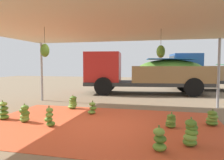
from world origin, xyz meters
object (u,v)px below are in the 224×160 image
(banana_bunch_0, at_px, (50,118))
(banana_bunch_5, at_px, (191,133))
(banana_bunch_1, at_px, (212,119))
(banana_bunch_4, at_px, (25,114))
(banana_bunch_2, at_px, (171,121))
(banana_bunch_9, at_px, (92,109))
(banana_bunch_7, at_px, (160,140))
(banana_bunch_8, at_px, (73,103))
(banana_bunch_3, at_px, (4,111))
(cargo_truck_main, at_px, (144,72))
(cargo_truck_far, at_px, (215,72))

(banana_bunch_0, height_order, banana_bunch_5, banana_bunch_5)
(banana_bunch_1, xyz_separation_m, banana_bunch_4, (-5.22, -0.88, 0.05))
(banana_bunch_2, height_order, banana_bunch_9, banana_bunch_9)
(banana_bunch_1, height_order, banana_bunch_7, banana_bunch_7)
(banana_bunch_0, height_order, banana_bunch_2, banana_bunch_0)
(banana_bunch_7, bearing_deg, banana_bunch_8, 134.31)
(banana_bunch_0, relative_size, banana_bunch_2, 1.34)
(banana_bunch_0, xyz_separation_m, banana_bunch_8, (-0.37, 2.36, -0.02))
(banana_bunch_2, height_order, banana_bunch_4, banana_bunch_4)
(banana_bunch_7, relative_size, banana_bunch_8, 0.96)
(banana_bunch_3, bearing_deg, cargo_truck_main, 62.23)
(banana_bunch_4, height_order, banana_bunch_7, banana_bunch_4)
(banana_bunch_0, distance_m, banana_bunch_3, 1.81)
(banana_bunch_8, relative_size, cargo_truck_main, 0.07)
(banana_bunch_2, xyz_separation_m, banana_bunch_7, (-0.27, -1.63, 0.04))
(banana_bunch_5, height_order, banana_bunch_7, banana_bunch_5)
(banana_bunch_9, distance_m, cargo_truck_far, 10.26)
(banana_bunch_7, relative_size, cargo_truck_main, 0.07)
(banana_bunch_7, bearing_deg, cargo_truck_far, 72.79)
(banana_bunch_0, distance_m, banana_bunch_5, 3.57)
(banana_bunch_9, relative_size, cargo_truck_main, 0.06)
(banana_bunch_7, xyz_separation_m, cargo_truck_main, (-1.02, 8.31, 1.03))
(banana_bunch_8, bearing_deg, cargo_truck_main, 65.59)
(banana_bunch_4, bearing_deg, cargo_truck_main, 68.29)
(banana_bunch_5, bearing_deg, banana_bunch_3, 169.79)
(banana_bunch_1, xyz_separation_m, banana_bunch_7, (-1.38, -2.11, 0.02))
(banana_bunch_4, height_order, banana_bunch_8, banana_bunch_4)
(banana_bunch_3, xyz_separation_m, banana_bunch_7, (4.68, -1.37, -0.03))
(banana_bunch_5, xyz_separation_m, banana_bunch_9, (-2.87, 2.24, -0.07))
(cargo_truck_main, height_order, cargo_truck_far, same)
(banana_bunch_8, xyz_separation_m, cargo_truck_far, (6.72, 7.78, 0.95))
(banana_bunch_3, bearing_deg, banana_bunch_1, 6.94)
(banana_bunch_2, xyz_separation_m, banana_bunch_9, (-2.53, 1.03, 0.01))
(banana_bunch_0, relative_size, cargo_truck_far, 0.09)
(banana_bunch_4, bearing_deg, banana_bunch_1, 9.57)
(banana_bunch_3, distance_m, banana_bunch_5, 5.38)
(banana_bunch_8, height_order, banana_bunch_9, banana_bunch_8)
(banana_bunch_0, xyz_separation_m, banana_bunch_2, (3.18, 0.64, -0.07))
(banana_bunch_7, height_order, cargo_truck_main, cargo_truck_main)
(banana_bunch_8, height_order, cargo_truck_main, cargo_truck_main)
(banana_bunch_8, distance_m, cargo_truck_main, 5.54)
(cargo_truck_far, bearing_deg, banana_bunch_8, -130.82)
(banana_bunch_1, bearing_deg, banana_bunch_9, 171.34)
(banana_bunch_1, height_order, banana_bunch_2, banana_bunch_1)
(banana_bunch_1, relative_size, banana_bunch_4, 0.84)
(banana_bunch_5, distance_m, banana_bunch_7, 0.75)
(cargo_truck_main, bearing_deg, banana_bunch_1, -68.85)
(cargo_truck_far, bearing_deg, banana_bunch_5, -104.79)
(banana_bunch_3, xyz_separation_m, banana_bunch_9, (2.42, 1.29, -0.06))
(banana_bunch_1, bearing_deg, banana_bunch_2, -156.70)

